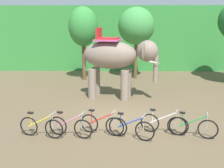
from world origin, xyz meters
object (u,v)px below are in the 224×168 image
(bike_yellow, at_px, (41,127))
(elephant, at_px, (116,58))
(bike_pink, at_px, (70,127))
(tree_center_right, at_px, (83,27))
(bike_blue, at_px, (131,128))
(bike_white, at_px, (163,124))
(tree_center_left, at_px, (136,26))
(bike_green, at_px, (193,127))
(bike_red, at_px, (102,124))

(bike_yellow, bearing_deg, elephant, 63.45)
(bike_pink, bearing_deg, tree_center_right, 93.80)
(bike_blue, xyz_separation_m, bike_white, (1.21, 0.47, 0.00))
(bike_white, bearing_deg, bike_blue, -158.60)
(tree_center_left, bearing_deg, bike_green, -82.92)
(elephant, height_order, bike_yellow, elephant)
(bike_blue, relative_size, bike_green, 0.97)
(bike_red, relative_size, bike_white, 1.00)
(tree_center_right, bearing_deg, bike_white, -67.67)
(tree_center_right, bearing_deg, bike_green, -63.56)
(elephant, distance_m, bike_white, 5.54)
(tree_center_right, distance_m, bike_yellow, 10.82)
(bike_red, relative_size, bike_blue, 1.02)
(tree_center_right, distance_m, tree_center_left, 3.78)
(tree_center_right, distance_m, bike_blue, 11.25)
(tree_center_right, height_order, bike_pink, tree_center_right)
(bike_white, bearing_deg, bike_yellow, -174.90)
(elephant, bearing_deg, bike_red, -95.77)
(elephant, relative_size, bike_white, 2.59)
(bike_white, bearing_deg, elephant, 109.56)
(tree_center_right, relative_size, bike_yellow, 3.09)
(bike_yellow, bearing_deg, bike_pink, 2.20)
(tree_center_right, xyz_separation_m, bike_red, (1.80, -9.99, -3.35))
(tree_center_left, relative_size, elephant, 1.21)
(elephant, height_order, bike_green, elephant)
(bike_blue, bearing_deg, bike_red, 160.56)
(elephant, distance_m, bike_blue, 5.73)
(bike_yellow, xyz_separation_m, bike_pink, (1.04, 0.04, 0.00))
(tree_center_left, bearing_deg, elephant, -104.54)
(bike_yellow, relative_size, bike_red, 1.02)
(bike_blue, height_order, bike_white, same)
(tree_center_left, relative_size, bike_blue, 3.22)
(bike_yellow, distance_m, bike_red, 2.17)
(bike_red, bearing_deg, bike_white, 2.57)
(tree_center_left, distance_m, bike_red, 11.26)
(elephant, distance_m, bike_yellow, 6.23)
(bike_pink, bearing_deg, bike_yellow, -177.80)
(bike_white, distance_m, bike_green, 1.06)
(tree_center_right, relative_size, bike_pink, 3.14)
(tree_center_left, bearing_deg, bike_blue, -94.63)
(bike_red, height_order, bike_green, same)
(bike_yellow, relative_size, bike_white, 1.02)
(bike_pink, bearing_deg, tree_center_left, 74.21)
(tree_center_right, bearing_deg, bike_yellow, -91.98)
(elephant, bearing_deg, bike_yellow, -116.55)
(bike_red, bearing_deg, bike_yellow, -172.28)
(tree_center_left, bearing_deg, bike_white, -88.23)
(bike_blue, bearing_deg, bike_white, 21.40)
(bike_pink, distance_m, bike_white, 3.40)
(bike_yellow, xyz_separation_m, bike_green, (5.43, 0.08, 0.00))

